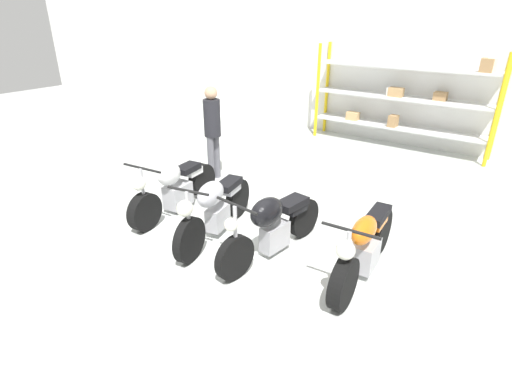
# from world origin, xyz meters

# --- Properties ---
(ground_plane) EXTENTS (30.00, 30.00, 0.00)m
(ground_plane) POSITION_xyz_m (0.00, 0.00, 0.00)
(ground_plane) COLOR silver
(back_wall) EXTENTS (30.00, 0.08, 3.60)m
(back_wall) POSITION_xyz_m (0.00, 6.27, 1.80)
(back_wall) COLOR white
(back_wall) RESTS_ON ground_plane
(shelving_rack) EXTENTS (4.19, 0.63, 2.35)m
(shelving_rack) POSITION_xyz_m (0.40, 5.89, 1.23)
(shelving_rack) COLOR yellow
(shelving_rack) RESTS_ON ground_plane
(motorcycle_white) EXTENTS (0.71, 2.05, 1.01)m
(motorcycle_white) POSITION_xyz_m (-1.54, 0.26, 0.42)
(motorcycle_white) COLOR black
(motorcycle_white) RESTS_ON ground_plane
(motorcycle_silver) EXTENTS (0.68, 2.04, 1.02)m
(motorcycle_silver) POSITION_xyz_m (-0.46, 0.01, 0.48)
(motorcycle_silver) COLOR black
(motorcycle_silver) RESTS_ON ground_plane
(motorcycle_black) EXTENTS (0.66, 2.02, 1.01)m
(motorcycle_black) POSITION_xyz_m (0.50, 0.07, 0.48)
(motorcycle_black) COLOR black
(motorcycle_black) RESTS_ON ground_plane
(motorcycle_orange) EXTENTS (0.65, 2.02, 0.98)m
(motorcycle_orange) POSITION_xyz_m (1.68, 0.34, 0.42)
(motorcycle_orange) COLOR black
(motorcycle_orange) RESTS_ON ground_plane
(person_browsing) EXTENTS (0.33, 0.33, 1.82)m
(person_browsing) POSITION_xyz_m (-1.96, 1.73, 1.08)
(person_browsing) COLOR #595960
(person_browsing) RESTS_ON ground_plane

